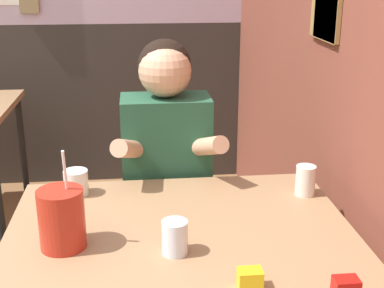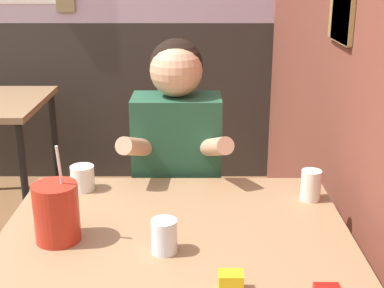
{
  "view_description": "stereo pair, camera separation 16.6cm",
  "coord_description": "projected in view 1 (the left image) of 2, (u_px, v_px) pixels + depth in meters",
  "views": [
    {
      "loc": [
        0.7,
        -1.07,
        1.48
      ],
      "look_at": [
        0.87,
        0.5,
        0.94
      ],
      "focal_mm": 50.0,
      "sensor_mm": 36.0,
      "label": 1
    },
    {
      "loc": [
        0.87,
        -1.08,
        1.48
      ],
      "look_at": [
        0.87,
        0.5,
        0.94
      ],
      "focal_mm": 50.0,
      "sensor_mm": 36.0,
      "label": 2
    }
  ],
  "objects": [
    {
      "name": "glass_center",
      "position": [
        76.0,
        183.0,
        1.83
      ],
      "size": [
        0.08,
        0.08,
        0.09
      ],
      "color": "silver",
      "rests_on": "main_table"
    },
    {
      "name": "glass_near_pitcher",
      "position": [
        175.0,
        237.0,
        1.45
      ],
      "size": [
        0.07,
        0.07,
        0.1
      ],
      "color": "silver",
      "rests_on": "main_table"
    },
    {
      "name": "glass_far_side",
      "position": [
        305.0,
        180.0,
        1.83
      ],
      "size": [
        0.07,
        0.07,
        0.1
      ],
      "color": "silver",
      "rests_on": "main_table"
    },
    {
      "name": "cocktail_pitcher",
      "position": [
        62.0,
        219.0,
        1.48
      ],
      "size": [
        0.13,
        0.13,
        0.29
      ],
      "color": "#B22819",
      "rests_on": "main_table"
    },
    {
      "name": "main_table",
      "position": [
        181.0,
        253.0,
        1.59
      ],
      "size": [
        1.04,
        0.86,
        0.72
      ],
      "color": "#93704C",
      "rests_on": "ground_plane"
    },
    {
      "name": "condiment_mustard",
      "position": [
        250.0,
        279.0,
        1.3
      ],
      "size": [
        0.06,
        0.04,
        0.05
      ],
      "color": "yellow",
      "rests_on": "main_table"
    },
    {
      "name": "person_seated",
      "position": [
        167.0,
        186.0,
        2.13
      ],
      "size": [
        0.42,
        0.4,
        1.21
      ],
      "color": "#235138",
      "rests_on": "ground_plane"
    },
    {
      "name": "condiment_ketchup",
      "position": [
        346.0,
        288.0,
        1.27
      ],
      "size": [
        0.06,
        0.04,
        0.05
      ],
      "color": "#B7140F",
      "rests_on": "main_table"
    }
  ]
}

